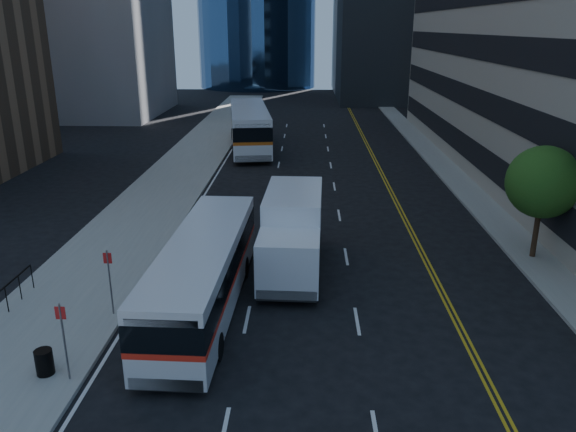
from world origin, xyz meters
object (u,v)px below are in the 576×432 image
object	(u,v)px
bus_front	(204,272)
street_tree	(543,182)
bus_rear	(249,126)
box_truck	(292,232)
trash_can	(44,362)

from	to	relation	value
bus_front	street_tree	bearing A→B (deg)	22.37
street_tree	bus_front	distance (m)	15.24
street_tree	bus_rear	size ratio (longest dim) A/B	0.36
bus_rear	box_truck	xyz separation A→B (m)	(4.36, -25.64, -0.17)
street_tree	bus_front	size ratio (longest dim) A/B	0.46
bus_rear	trash_can	xyz separation A→B (m)	(-2.90, -33.82, -1.39)
trash_can	bus_front	bearing A→B (deg)	47.63
trash_can	street_tree	bearing A→B (deg)	28.18
box_truck	bus_rear	bearing A→B (deg)	101.73
street_tree	bus_rear	world-z (taller)	street_tree
bus_rear	box_truck	size ratio (longest dim) A/B	1.98
bus_rear	trash_can	size ratio (longest dim) A/B	17.59
bus_front	bus_rear	distance (m)	29.37
box_truck	trash_can	bearing A→B (deg)	-129.52
bus_rear	street_tree	bearing A→B (deg)	-65.41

